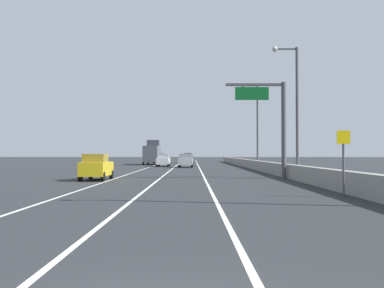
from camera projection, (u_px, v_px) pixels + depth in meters
The scene contains 16 objects.
ground_plane at pixel (189, 166), 69.34m from camera, with size 320.00×320.00×0.00m, color #26282B.
lane_stripe_left at pixel (147, 168), 60.34m from camera, with size 0.16×130.00×0.00m, color silver.
lane_stripe_center at pixel (173, 168), 60.34m from camera, with size 0.16×130.00×0.00m, color silver.
lane_stripe_right at pixel (199, 168), 60.34m from camera, with size 0.16×130.00×0.00m, color silver.
jersey_barrier_right at pixel (268, 167), 45.36m from camera, with size 0.60×120.00×1.10m, color gray.
overhead_sign_gantry at pixel (274, 118), 34.67m from camera, with size 4.68×0.36×7.50m.
speed_advisory_sign at pixel (343, 158), 20.11m from camera, with size 0.60×0.11×3.00m.
lamp_post_right_second at pixel (294, 103), 36.30m from camera, with size 2.14×0.44×10.67m.
lamp_post_right_third at pixel (255, 120), 56.17m from camera, with size 2.14×0.44×10.67m.
car_gray_0 at pixel (188, 158), 93.11m from camera, with size 1.96×4.72×2.01m.
car_white_1 at pixel (163, 160), 66.03m from camera, with size 1.89×4.42×1.86m.
car_silver_2 at pixel (186, 161), 62.34m from camera, with size 2.08×4.19×1.88m.
car_red_3 at pixel (158, 158), 89.61m from camera, with size 1.87×4.73×2.10m.
car_blue_4 at pixel (161, 158), 99.62m from camera, with size 1.83×4.17×1.91m.
car_yellow_5 at pixel (96, 167), 32.84m from camera, with size 1.84×4.05×1.93m.
box_truck at pixel (152, 153), 77.55m from camera, with size 2.48×9.26×4.30m.
Camera 1 is at (0.51, -5.39, 1.99)m, focal length 41.92 mm.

